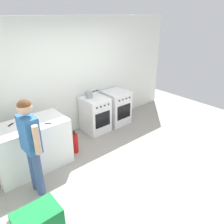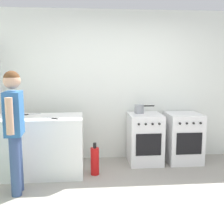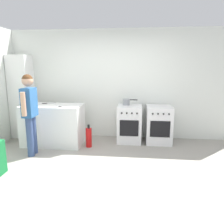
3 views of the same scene
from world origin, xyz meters
name	(u,v)px [view 2 (image 2 of 3)]	position (x,y,z in m)	size (l,w,h in m)	color
ground_plane	(142,208)	(0.00, 0.00, 0.00)	(8.00, 8.00, 0.00)	gray
back_wall	(122,86)	(0.00, 1.95, 1.30)	(6.00, 0.10, 2.60)	silver
counter_unit	(40,146)	(-1.35, 1.20, 0.45)	(1.30, 0.70, 0.90)	white
oven_left	(145,138)	(0.35, 1.58, 0.43)	(0.55, 0.62, 0.85)	white
oven_right	(183,137)	(1.02, 1.58, 0.43)	(0.57, 0.62, 0.85)	white
pot	(139,109)	(0.26, 1.66, 0.92)	(0.34, 0.16, 0.15)	gray
knife_chef	(30,114)	(-1.51, 1.39, 0.90)	(0.28, 0.19, 0.01)	silver
knife_paring	(53,119)	(-1.11, 0.99, 0.91)	(0.19, 0.14, 0.01)	silver
person	(14,122)	(-1.55, 0.56, 0.94)	(0.22, 0.57, 1.59)	#384C7A
fire_extinguisher	(95,161)	(-0.52, 1.10, 0.22)	(0.13, 0.13, 0.50)	red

